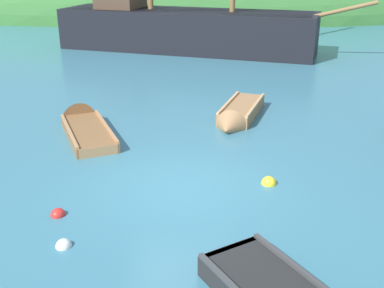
{
  "coord_description": "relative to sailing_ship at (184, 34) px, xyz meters",
  "views": [
    {
      "loc": [
        1.0,
        -9.58,
        5.01
      ],
      "look_at": [
        0.05,
        2.2,
        0.21
      ],
      "focal_mm": 44.06,
      "sensor_mm": 36.0,
      "label": 1
    }
  ],
  "objects": [
    {
      "name": "ground_plane",
      "position": [
        1.53,
        -16.56,
        -0.87
      ],
      "size": [
        120.0,
        120.0,
        0.0
      ],
      "primitive_type": "plane",
      "color": "teal"
    },
    {
      "name": "shore_hill",
      "position": [
        -5.6,
        18.21,
        -0.87
      ],
      "size": [
        54.44,
        20.75,
        11.36
      ],
      "primitive_type": "ellipsoid",
      "color": "#387033",
      "rests_on": "ground"
    },
    {
      "name": "sailing_ship",
      "position": [
        0.0,
        0.0,
        0.0
      ],
      "size": [
        16.58,
        6.49,
        13.39
      ],
      "rotation": [
        0.0,
        0.0,
        -0.23
      ],
      "color": "black",
      "rests_on": "ground"
    },
    {
      "name": "rowboat_portside",
      "position": [
        2.86,
        -11.63,
        -0.73
      ],
      "size": [
        1.77,
        3.49,
        0.94
      ],
      "rotation": [
        0.0,
        0.0,
        4.46
      ],
      "color": "#9E7047",
      "rests_on": "ground"
    },
    {
      "name": "rowboat_outer_right",
      "position": [
        -1.83,
        -12.97,
        -0.79
      ],
      "size": [
        2.67,
        3.82,
        1.09
      ],
      "rotation": [
        0.0,
        0.0,
        2.04
      ],
      "color": "brown",
      "rests_on": "ground"
    },
    {
      "name": "buoy_yellow",
      "position": [
        3.54,
        -16.16,
        -0.87
      ],
      "size": [
        0.36,
        0.36,
        0.36
      ],
      "primitive_type": "sphere",
      "color": "yellow",
      "rests_on": "ground"
    },
    {
      "name": "buoy_red",
      "position": [
        -0.9,
        -17.96,
        -0.87
      ],
      "size": [
        0.31,
        0.31,
        0.31
      ],
      "primitive_type": "sphere",
      "color": "red",
      "rests_on": "ground"
    },
    {
      "name": "buoy_white",
      "position": [
        -0.41,
        -19.04,
        -0.87
      ],
      "size": [
        0.3,
        0.3,
        0.3
      ],
      "primitive_type": "sphere",
      "color": "white",
      "rests_on": "ground"
    }
  ]
}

